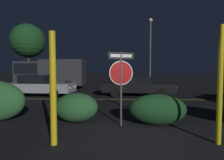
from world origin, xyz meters
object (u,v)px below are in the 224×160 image
street_lamp (150,47)px  hedge_bush_1 (76,107)px  hedge_bush_2 (157,109)px  stop_sign (121,74)px  passing_car_1 (38,86)px  tree_0 (28,41)px  delivery_truck (50,72)px  yellow_pole_right (220,85)px  passing_car_2 (137,86)px  yellow_pole_left (53,89)px

street_lamp → hedge_bush_1: bearing=-112.3°
hedge_bush_2 → hedge_bush_1: bearing=175.5°
stop_sign → hedge_bush_1: 1.94m
passing_car_1 → tree_0: 11.55m
stop_sign → delivery_truck: 13.02m
yellow_pole_right → hedge_bush_1: (-3.80, 1.71, -0.91)m
hedge_bush_1 → passing_car_2: (2.76, 6.30, 0.20)m
stop_sign → passing_car_2: 6.86m
hedge_bush_1 → delivery_truck: size_ratio=0.23×
hedge_bush_2 → passing_car_1: passing_car_1 is taller
yellow_pole_right → tree_0: tree_0 is taller
hedge_bush_1 → hedge_bush_2: bearing=-4.5°
yellow_pole_left → hedge_bush_1: bearing=87.5°
passing_car_1 → delivery_truck: (-1.10, 4.83, 0.86)m
tree_0 → street_lamp: bearing=-17.1°
yellow_pole_right → passing_car_2: (-1.05, 8.01, -0.71)m
yellow_pole_left → street_lamp: street_lamp is taller
yellow_pole_right → hedge_bush_1: 4.27m
passing_car_1 → passing_car_2: 6.86m
stop_sign → hedge_bush_2: stop_sign is taller
tree_0 → passing_car_1: bearing=-59.3°
hedge_bush_1 → hedge_bush_2: hedge_bush_2 is taller
hedge_bush_2 → street_lamp: street_lamp is taller
street_lamp → passing_car_1: bearing=-150.4°
yellow_pole_left → delivery_truck: bearing=112.0°
yellow_pole_right → delivery_truck: (-8.99, 12.49, 0.18)m
stop_sign → tree_0: (-11.01, 15.43, 3.70)m
yellow_pole_left → hedge_bush_1: 2.06m
stop_sign → passing_car_2: size_ratio=0.46×
delivery_truck → hedge_bush_2: bearing=-145.6°
hedge_bush_2 → tree_0: size_ratio=0.25×
hedge_bush_2 → street_lamp: bearing=81.1°
hedge_bush_2 → tree_0: tree_0 is taller
hedge_bush_2 → passing_car_2: size_ratio=0.37×
delivery_truck → street_lamp: size_ratio=0.96×
hedge_bush_1 → hedge_bush_2: size_ratio=0.79×
stop_sign → hedge_bush_1: stop_sign is taller
hedge_bush_1 → passing_car_1: bearing=124.5°
stop_sign → hedge_bush_2: bearing=-6.1°
yellow_pole_right → street_lamp: bearing=87.2°
stop_sign → passing_car_1: 8.51m
hedge_bush_2 → yellow_pole_left: bearing=-149.0°
yellow_pole_left → delivery_truck: (-5.11, 12.67, 0.26)m
passing_car_2 → delivery_truck: size_ratio=0.79×
passing_car_2 → tree_0: 15.76m
passing_car_2 → hedge_bush_2: bearing=5.2°
delivery_truck → stop_sign: bearing=-150.2°
tree_0 → yellow_pole_right: bearing=-51.6°
tree_0 → yellow_pole_left: bearing=-60.9°
passing_car_1 → hedge_bush_1: bearing=39.2°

